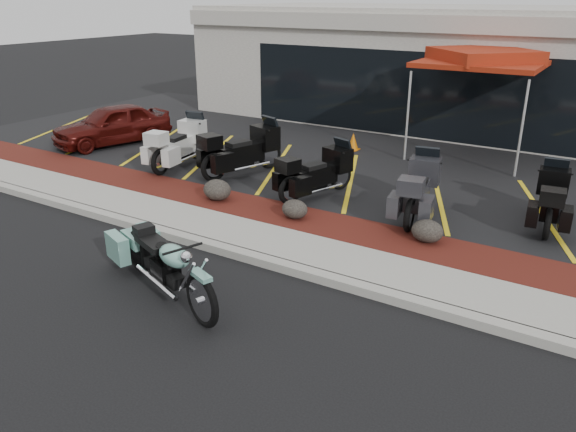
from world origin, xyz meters
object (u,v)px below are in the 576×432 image
Objects in this scene: hero_cruiser at (202,293)px; parked_car at (112,124)px; touring_white at (196,135)px; traffic_cone at (353,141)px; popup_canopy at (483,59)px.

parked_car is at bearing 164.86° from hero_cruiser.
traffic_cone is (3.26, 3.15, -0.41)m from touring_white.
hero_cruiser is at bearing -77.02° from traffic_cone.
touring_white reaches higher than parked_car.
hero_cruiser reaches higher than traffic_cone.
popup_canopy is at bearing -62.94° from touring_white.
parked_car is 1.06× the size of popup_canopy.
parked_car is at bearing 83.21° from touring_white.
popup_canopy is at bearing 105.40° from hero_cruiser.
popup_canopy is at bearing 21.95° from traffic_cone.
popup_canopy is (0.95, 10.67, 2.25)m from hero_cruiser.
touring_white is (-5.43, 6.26, 0.27)m from hero_cruiser.
traffic_cone is at bearing -161.68° from popup_canopy.
hero_cruiser is 6.17× the size of traffic_cone.
touring_white is 0.65× the size of parked_car.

